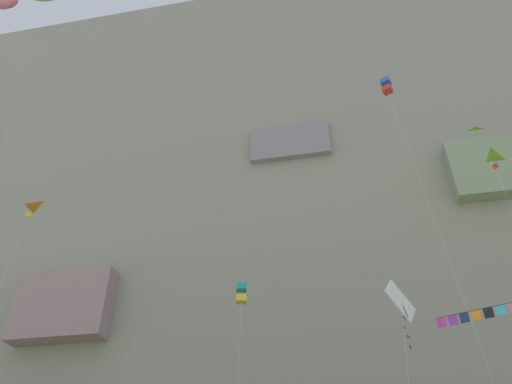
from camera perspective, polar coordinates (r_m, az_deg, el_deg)
The scene contains 8 objects.
cliff_face at distance 67.53m, azimuth 5.91°, elevation -5.33°, with size 180.00×33.57×73.00m.
kite_delta_low_right at distance 42.78m, azimuth -25.69°, elevation -2.40°, with size 2.93×3.94×23.94m.
kite_box_far_right at distance 37.53m, azimuth 15.03°, elevation 11.63°, with size 2.28×2.63×29.97m.
kite_box_high_center at distance 38.16m, azimuth -1.71°, elevation -11.79°, with size 1.01×3.76×18.62m.
kite_delta_upper_right at distance 46.97m, azimuth 25.59°, elevation 2.14°, with size 2.65×5.21×29.10m.
kite_banner_low_left at distance 22.33m, azimuth 25.05°, elevation -13.74°, with size 3.52×5.67×10.07m.
kite_diamond_high_right at distance 27.36m, azimuth 16.51°, elevation -12.38°, with size 2.13×4.33×13.88m.
kite_delta_low_center at distance 45.41m, azimuth 25.16°, elevation 4.75°, with size 1.16×5.37×31.68m.
Camera 1 is at (4.04, 0.25, 2.04)m, focal length 34.34 mm.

